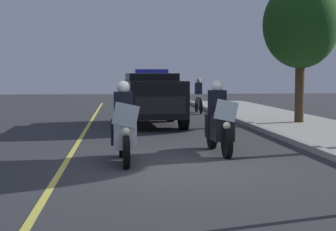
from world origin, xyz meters
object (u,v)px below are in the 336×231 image
at_px(police_motorcycle_lead_right, 219,124).
at_px(cyclist_background, 199,96).
at_px(police_motorcycle_lead_left, 124,129).
at_px(police_suv, 152,96).
at_px(tree_far_back, 301,25).

bearing_deg(police_motorcycle_lead_right, cyclist_background, 173.34).
distance_m(police_motorcycle_lead_left, police_motorcycle_lead_right, 2.46).
bearing_deg(cyclist_background, police_suv, -24.22).
bearing_deg(tree_far_back, cyclist_background, -154.71).
distance_m(police_motorcycle_lead_left, police_suv, 7.94).
height_order(cyclist_background, tree_far_back, tree_far_back).
relative_size(police_motorcycle_lead_left, tree_far_back, 0.41).
bearing_deg(tree_far_back, police_suv, -92.03).
bearing_deg(police_motorcycle_lead_left, tree_far_back, 139.44).
bearing_deg(police_suv, tree_far_back, 87.97).
bearing_deg(tree_far_back, police_motorcycle_lead_right, -33.10).
bearing_deg(police_motorcycle_lead_right, police_motorcycle_lead_left, -65.21).
distance_m(police_suv, cyclist_background, 6.39).
xyz_separation_m(police_motorcycle_lead_left, tree_far_back, (-7.66, 6.55, 2.97)).
relative_size(police_motorcycle_lead_left, cyclist_background, 1.22).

